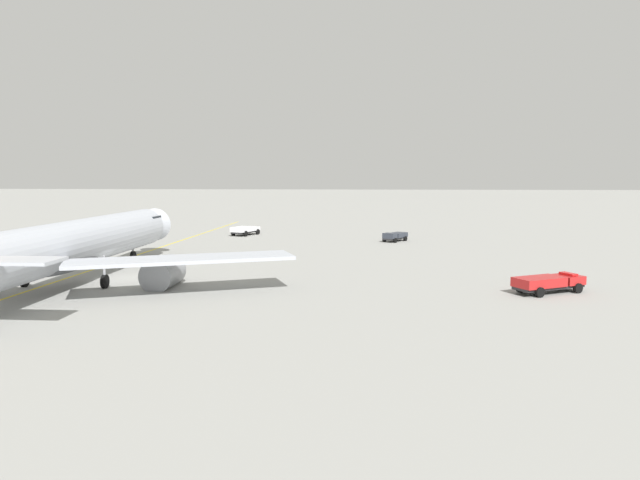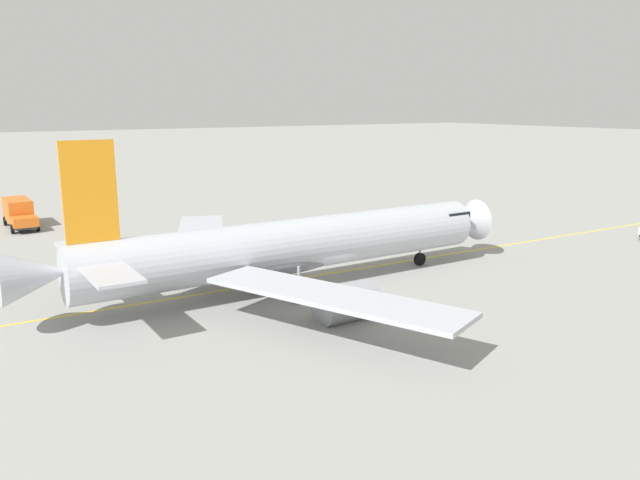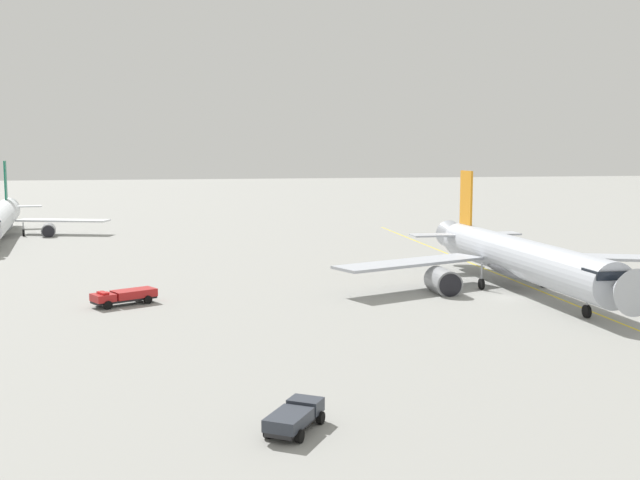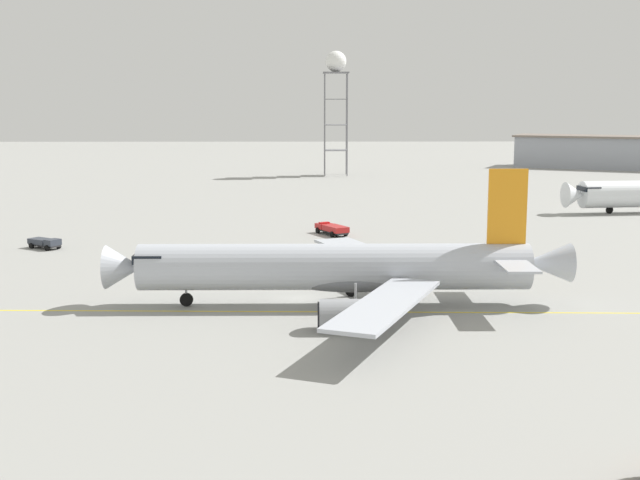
{
  "view_description": "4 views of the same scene",
  "coord_description": "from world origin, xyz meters",
  "px_view_note": "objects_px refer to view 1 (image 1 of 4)",
  "views": [
    {
      "loc": [
        -21.65,
        48.5,
        8.97
      ],
      "look_at": [
        -18.19,
        1.89,
        3.71
      ],
      "focal_mm": 32.8,
      "sensor_mm": 36.0,
      "label": 1
    },
    {
      "loc": [
        -36.66,
        25.11,
        13.54
      ],
      "look_at": [
        -0.96,
        2.45,
        4.19
      ],
      "focal_mm": 34.73,
      "sensor_mm": 36.0,
      "label": 2
    },
    {
      "loc": [
        -32.02,
        -66.29,
        13.84
      ],
      "look_at": [
        -18.19,
        1.89,
        5.65
      ],
      "focal_mm": 43.22,
      "sensor_mm": 36.0,
      "label": 3
    },
    {
      "loc": [
        69.07,
        0.68,
        16.67
      ],
      "look_at": [
        -18.19,
        1.89,
        2.22
      ],
      "focal_mm": 46.33,
      "sensor_mm": 36.0,
      "label": 4
    }
  ],
  "objects_px": {
    "pushback_tug_truck": "(245,230)",
    "baggage_truck_truck": "(395,236)",
    "ops_pickup_truck": "(548,282)",
    "airliner_main": "(70,248)"
  },
  "relations": [
    {
      "from": "ops_pickup_truck",
      "to": "baggage_truck_truck",
      "type": "height_order",
      "value": "ops_pickup_truck"
    },
    {
      "from": "ops_pickup_truck",
      "to": "baggage_truck_truck",
      "type": "relative_size",
      "value": 1.38
    },
    {
      "from": "ops_pickup_truck",
      "to": "baggage_truck_truck",
      "type": "xyz_separation_m",
      "value": [
        9.79,
        -33.72,
        -0.1
      ]
    },
    {
      "from": "ops_pickup_truck",
      "to": "pushback_tug_truck",
      "type": "relative_size",
      "value": 1.14
    },
    {
      "from": "ops_pickup_truck",
      "to": "pushback_tug_truck",
      "type": "xyz_separation_m",
      "value": [
        31.56,
        -40.18,
        -0.01
      ]
    },
    {
      "from": "pushback_tug_truck",
      "to": "baggage_truck_truck",
      "type": "relative_size",
      "value": 1.22
    },
    {
      "from": "airliner_main",
      "to": "pushback_tug_truck",
      "type": "xyz_separation_m",
      "value": [
        -6.19,
        -39.84,
        -2.26
      ]
    },
    {
      "from": "pushback_tug_truck",
      "to": "baggage_truck_truck",
      "type": "xyz_separation_m",
      "value": [
        -21.77,
        6.46,
        -0.09
      ]
    },
    {
      "from": "airliner_main",
      "to": "baggage_truck_truck",
      "type": "distance_m",
      "value": 43.61
    },
    {
      "from": "airliner_main",
      "to": "ops_pickup_truck",
      "type": "height_order",
      "value": "airliner_main"
    }
  ]
}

